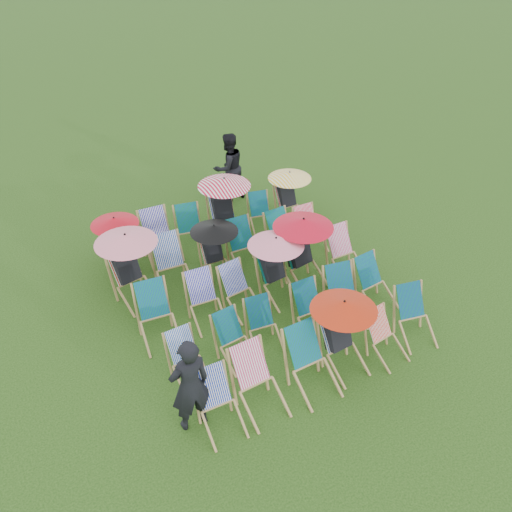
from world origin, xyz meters
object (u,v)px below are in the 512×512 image
deckchair_5 (416,317)px  deckchair_0 (220,405)px  person_left (190,385)px  person_rear (229,167)px  deckchair_29 (290,196)px

deckchair_5 → deckchair_0: bearing=-167.2°
person_left → person_rear: size_ratio=0.98×
deckchair_0 → deckchair_5: deckchair_5 is taller
deckchair_29 → person_rear: size_ratio=0.69×
deckchair_0 → person_left: 0.58m
deckchair_0 → deckchair_5: (3.92, 0.12, 0.01)m
person_rear → person_left: bearing=50.0°
deckchair_5 → person_left: 4.29m
deckchair_29 → person_rear: bearing=116.7°
deckchair_0 → deckchair_5: bearing=2.6°
deckchair_0 → person_rear: person_rear is taller
person_left → deckchair_29: bearing=-135.0°
deckchair_0 → deckchair_29: 6.19m
deckchair_5 → person_rear: 6.19m
deckchair_0 → person_left: person_left is taller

